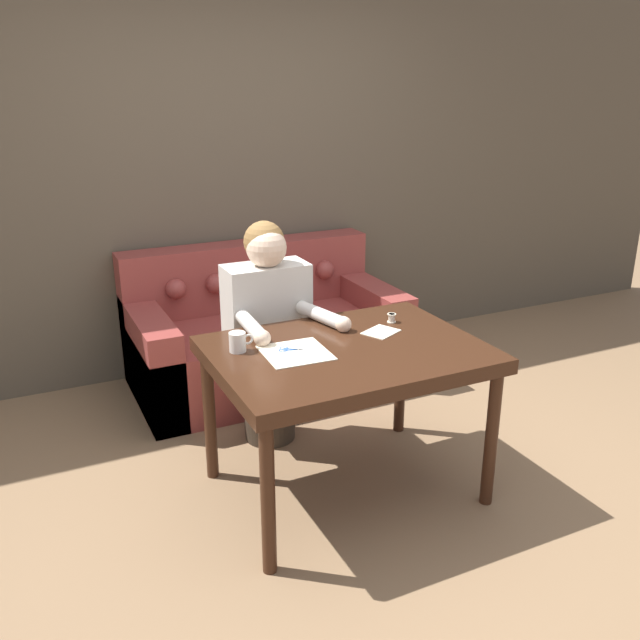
{
  "coord_description": "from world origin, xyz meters",
  "views": [
    {
      "loc": [
        -1.41,
        -2.47,
        1.91
      ],
      "look_at": [
        -0.13,
        0.2,
        0.85
      ],
      "focal_mm": 38.0,
      "sensor_mm": 36.0,
      "label": 1
    }
  ],
  "objects_px": {
    "dining_table": "(347,363)",
    "scissors": "(292,350)",
    "person": "(268,332)",
    "thread_spool": "(392,318)",
    "couch": "(264,337)",
    "mug": "(238,342)"
  },
  "relations": [
    {
      "from": "couch",
      "to": "person",
      "type": "bearing_deg",
      "value": -109.0
    },
    {
      "from": "scissors",
      "to": "mug",
      "type": "bearing_deg",
      "value": 156.47
    },
    {
      "from": "mug",
      "to": "thread_spool",
      "type": "height_order",
      "value": "mug"
    },
    {
      "from": "scissors",
      "to": "person",
      "type": "bearing_deg",
      "value": 79.83
    },
    {
      "from": "dining_table",
      "to": "thread_spool",
      "type": "distance_m",
      "value": 0.43
    },
    {
      "from": "mug",
      "to": "thread_spool",
      "type": "distance_m",
      "value": 0.83
    },
    {
      "from": "dining_table",
      "to": "couch",
      "type": "height_order",
      "value": "couch"
    },
    {
      "from": "person",
      "to": "mug",
      "type": "xyz_separation_m",
      "value": [
        -0.32,
        -0.46,
        0.16
      ]
    },
    {
      "from": "thread_spool",
      "to": "couch",
      "type": "bearing_deg",
      "value": 101.86
    },
    {
      "from": "mug",
      "to": "person",
      "type": "bearing_deg",
      "value": 54.81
    },
    {
      "from": "couch",
      "to": "scissors",
      "type": "height_order",
      "value": "couch"
    },
    {
      "from": "couch",
      "to": "thread_spool",
      "type": "bearing_deg",
      "value": -78.14
    },
    {
      "from": "person",
      "to": "thread_spool",
      "type": "distance_m",
      "value": 0.67
    },
    {
      "from": "dining_table",
      "to": "scissors",
      "type": "relative_size",
      "value": 6.56
    },
    {
      "from": "mug",
      "to": "couch",
      "type": "bearing_deg",
      "value": 64.32
    },
    {
      "from": "thread_spool",
      "to": "mug",
      "type": "bearing_deg",
      "value": -177.75
    },
    {
      "from": "dining_table",
      "to": "scissors",
      "type": "bearing_deg",
      "value": 163.09
    },
    {
      "from": "dining_table",
      "to": "couch",
      "type": "relative_size",
      "value": 0.72
    },
    {
      "from": "dining_table",
      "to": "thread_spool",
      "type": "bearing_deg",
      "value": 29.33
    },
    {
      "from": "scissors",
      "to": "couch",
      "type": "bearing_deg",
      "value": 74.66
    },
    {
      "from": "dining_table",
      "to": "scissors",
      "type": "xyz_separation_m",
      "value": [
        -0.24,
        0.07,
        0.08
      ]
    },
    {
      "from": "couch",
      "to": "mug",
      "type": "height_order",
      "value": "couch"
    }
  ]
}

